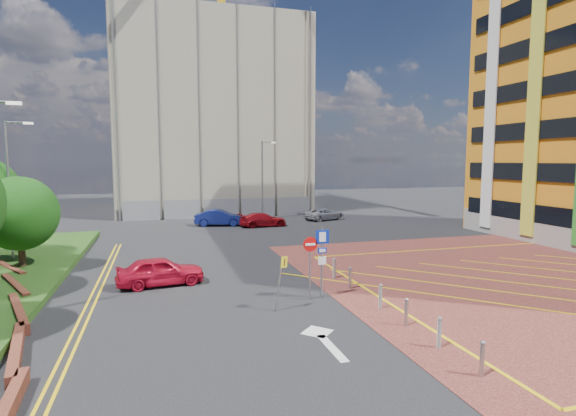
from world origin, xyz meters
name	(u,v)px	position (x,y,z in m)	size (l,w,h in m)	color
ground	(319,307)	(0.00, 0.00, 0.00)	(140.00, 140.00, 0.00)	black
retaining_wall	(13,313)	(-11.80, 2.00, 0.20)	(6.06, 20.33, 0.40)	brown
tree_c	(19,214)	(-13.50, 10.00, 3.19)	(4.00, 4.00, 4.90)	#3D2B1C
lamp_left_far	(10,185)	(-14.42, 12.00, 4.66)	(1.53, 0.16, 8.00)	#9EA0A8
lamp_back	(263,177)	(4.08, 28.00, 4.36)	(1.53, 0.16, 8.00)	#9EA0A8
sign_cluster	(318,255)	(0.30, 0.98, 1.95)	(1.17, 0.12, 3.20)	#9EA0A8
warning_sign	(281,276)	(-1.65, -0.08, 1.43)	(0.60, 0.39, 2.25)	#9EA0A8
bollard_row	(388,303)	(2.30, -1.67, 0.47)	(0.14, 11.14, 0.90)	#9EA0A8
construction_building	(209,120)	(0.00, 40.00, 11.00)	(21.20, 19.20, 22.00)	#A8A08A
construction_fence	(231,208)	(1.00, 30.00, 1.00)	(21.60, 0.06, 2.00)	gray
car_red_left	(160,271)	(-6.29, 5.15, 0.70)	(1.66, 4.13, 1.41)	red
car_blue_back	(220,218)	(-0.90, 24.32, 0.75)	(1.58, 4.54, 1.49)	navy
car_red_back	(263,220)	(2.84, 22.72, 0.63)	(1.77, 4.35, 1.26)	#9E0D15
car_silver_back	(325,214)	(9.87, 25.42, 0.59)	(1.96, 4.25, 1.18)	#B4B5BC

